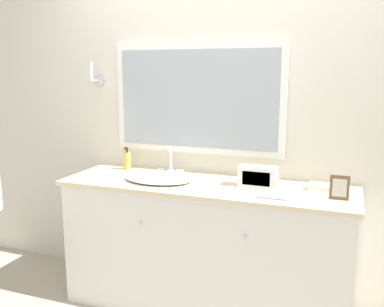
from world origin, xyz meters
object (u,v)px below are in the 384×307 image
at_px(sink_basin, 160,177).
at_px(soap_bottle, 127,160).
at_px(appliance_box, 258,177).
at_px(picture_frame, 339,188).

bearing_deg(sink_basin, soap_bottle, 150.37).
relative_size(appliance_box, picture_frame, 1.68).
xyz_separation_m(soap_bottle, picture_frame, (1.56, -0.26, 0.00)).
height_order(sink_basin, appliance_box, sink_basin).
distance_m(sink_basin, appliance_box, 0.68).
bearing_deg(sink_basin, picture_frame, -2.46).
bearing_deg(sink_basin, appliance_box, 5.87).
bearing_deg(soap_bottle, sink_basin, -29.63).
distance_m(soap_bottle, appliance_box, 1.06).
bearing_deg(soap_bottle, picture_frame, -9.58).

